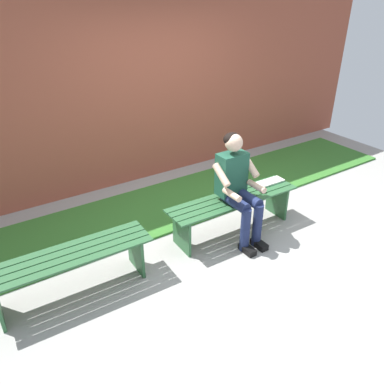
{
  "coord_description": "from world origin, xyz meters",
  "views": [
    {
      "loc": [
        2.54,
        2.98,
        2.64
      ],
      "look_at": [
        0.69,
        0.15,
        0.81
      ],
      "focal_mm": 35.12,
      "sensor_mm": 36.0,
      "label": 1
    }
  ],
  "objects_px": {
    "bench_far": "(70,264)",
    "apple": "(262,190)",
    "book_open": "(269,182)",
    "bench_near": "(233,206)",
    "person_seated": "(238,184)"
  },
  "relations": [
    {
      "from": "bench_far",
      "to": "apple",
      "type": "xyz_separation_m",
      "value": [
        -2.35,
        0.09,
        0.15
      ]
    },
    {
      "from": "apple",
      "to": "book_open",
      "type": "bearing_deg",
      "value": -150.69
    },
    {
      "from": "bench_near",
      "to": "book_open",
      "type": "relative_size",
      "value": 4.07
    },
    {
      "from": "book_open",
      "to": "person_seated",
      "type": "bearing_deg",
      "value": 14.79
    },
    {
      "from": "bench_near",
      "to": "apple",
      "type": "height_order",
      "value": "apple"
    },
    {
      "from": "apple",
      "to": "book_open",
      "type": "distance_m",
      "value": 0.29
    },
    {
      "from": "bench_near",
      "to": "person_seated",
      "type": "xyz_separation_m",
      "value": [
        0.04,
        0.1,
        0.35
      ]
    },
    {
      "from": "person_seated",
      "to": "book_open",
      "type": "distance_m",
      "value": 0.72
    },
    {
      "from": "bench_near",
      "to": "bench_far",
      "type": "bearing_deg",
      "value": -0.0
    },
    {
      "from": "bench_far",
      "to": "book_open",
      "type": "xyz_separation_m",
      "value": [
        -2.6,
        -0.06,
        0.13
      ]
    },
    {
      "from": "person_seated",
      "to": "book_open",
      "type": "height_order",
      "value": "person_seated"
    },
    {
      "from": "bench_far",
      "to": "person_seated",
      "type": "relative_size",
      "value": 1.25
    },
    {
      "from": "bench_near",
      "to": "bench_far",
      "type": "xyz_separation_m",
      "value": [
        1.98,
        -0.0,
        -0.0
      ]
    },
    {
      "from": "bench_far",
      "to": "book_open",
      "type": "relative_size",
      "value": 3.82
    },
    {
      "from": "apple",
      "to": "book_open",
      "type": "height_order",
      "value": "apple"
    }
  ]
}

